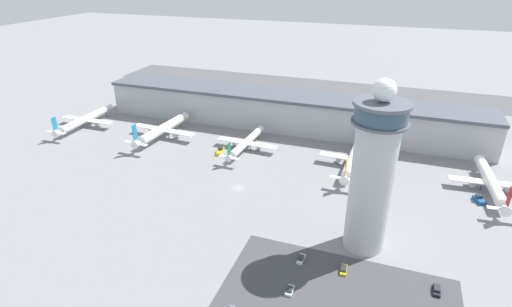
% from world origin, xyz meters
% --- Properties ---
extents(ground_plane, '(1000.00, 1000.00, 0.00)m').
position_xyz_m(ground_plane, '(0.00, 0.00, 0.00)').
color(ground_plane, gray).
extents(terminal_building, '(206.53, 25.00, 19.28)m').
position_xyz_m(terminal_building, '(0.00, 70.00, 9.74)').
color(terminal_building, '#B2B2B7').
rests_on(terminal_building, ground).
extents(runway_strip, '(309.80, 44.00, 0.01)m').
position_xyz_m(runway_strip, '(0.00, 154.56, 0.00)').
color(runway_strip, '#515154').
rests_on(runway_strip, ground).
extents(control_tower, '(16.12, 16.12, 54.95)m').
position_xyz_m(control_tower, '(51.38, -20.04, 26.20)').
color(control_tower, '#BCBCC1').
rests_on(control_tower, ground).
extents(parking_lot_surface, '(64.00, 40.00, 0.01)m').
position_xyz_m(parking_lot_surface, '(47.62, -47.65, 0.00)').
color(parking_lot_surface, '#424247').
rests_on(parking_lot_surface, ground).
extents(airplane_gate_alpha, '(31.76, 44.19, 12.70)m').
position_xyz_m(airplane_gate_alpha, '(-105.19, 34.12, 4.22)').
color(airplane_gate_alpha, white).
rests_on(airplane_gate_alpha, ground).
extents(airplane_gate_bravo, '(36.39, 44.03, 14.67)m').
position_xyz_m(airplane_gate_bravo, '(-56.21, 34.52, 4.86)').
color(airplane_gate_bravo, white).
rests_on(airplane_gate_bravo, ground).
extents(airplane_gate_charlie, '(30.99, 39.03, 11.28)m').
position_xyz_m(airplane_gate_charlie, '(-10.18, 35.17, 3.84)').
color(airplane_gate_charlie, white).
rests_on(airplane_gate_charlie, ground).
extents(airplane_gate_delta, '(30.19, 43.78, 13.65)m').
position_xyz_m(airplane_gate_delta, '(41.14, 33.67, 4.52)').
color(airplane_gate_delta, white).
rests_on(airplane_gate_delta, ground).
extents(airplane_gate_echo, '(31.01, 43.48, 13.28)m').
position_xyz_m(airplane_gate_echo, '(95.31, 30.88, 4.12)').
color(airplane_gate_echo, white).
rests_on(airplane_gate_echo, ground).
extents(service_truck_catering, '(3.65, 8.16, 2.69)m').
position_xyz_m(service_truck_catering, '(-20.71, 28.05, 0.93)').
color(service_truck_catering, black).
rests_on(service_truck_catering, ground).
extents(service_truck_fuel, '(4.47, 6.03, 2.72)m').
position_xyz_m(service_truck_fuel, '(90.45, 21.12, 0.94)').
color(service_truck_fuel, black).
rests_on(service_truck_fuel, ground).
extents(car_green_van, '(2.01, 4.76, 1.41)m').
position_xyz_m(car_green_van, '(47.44, -34.66, 0.54)').
color(car_green_van, black).
rests_on(car_green_van, ground).
extents(car_blue_compact, '(1.91, 4.51, 1.46)m').
position_xyz_m(car_blue_compact, '(34.39, -34.28, 0.56)').
color(car_blue_compact, black).
rests_on(car_blue_compact, ground).
extents(car_red_hatchback, '(1.90, 4.04, 1.37)m').
position_xyz_m(car_red_hatchback, '(34.53, -48.03, 0.53)').
color(car_red_hatchback, black).
rests_on(car_red_hatchback, ground).
extents(car_black_suv, '(1.96, 4.69, 1.51)m').
position_xyz_m(car_black_suv, '(72.98, -34.28, 0.59)').
color(car_black_suv, black).
rests_on(car_black_suv, ground).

